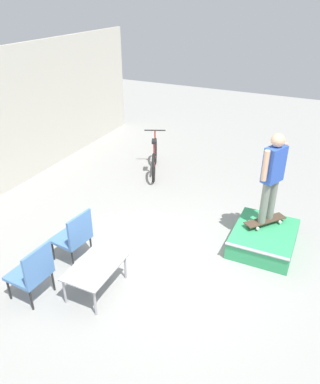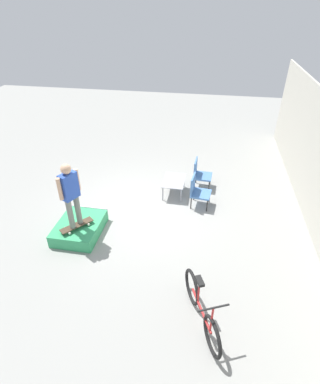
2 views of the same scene
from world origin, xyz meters
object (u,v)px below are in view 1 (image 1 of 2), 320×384
Objects in this scene: patio_chair_left at (33,271)px; bicycle at (154,158)px; person_skater at (273,172)px; skateboard_on_ramp at (265,220)px; patio_chair_right at (75,235)px; skate_ramp_box at (264,238)px; coffee_table at (95,269)px.

bicycle reaches higher than patio_chair_left.
bicycle is (1.72, 3.02, -0.99)m from person_skater.
skateboard_on_ramp is 3.30m from patio_chair_right.
skate_ramp_box is 1.44× the size of patio_chair_right.
coffee_table is at bearing 165.19° from person_skater.
coffee_table is 1.03× the size of patio_chair_left.
skate_ramp_box is 2.98m from coffee_table.
bicycle is at bearing 85.39° from person_skater.
skateboard_on_ramp is 0.47× the size of bicycle.
patio_chair_left reaches higher than skateboard_on_ramp.
person_skater is at bearing -143.46° from bicycle.
patio_chair_left is 4.60m from bicycle.
skate_ramp_box is 1.44× the size of patio_chair_left.
patio_chair_right reaches higher than skateboard_on_ramp.
patio_chair_left is at bearing 160.26° from bicycle.
bicycle is (1.92, 3.07, 0.20)m from skate_ramp_box.
skateboard_on_ramp is 0.46× the size of person_skater.
patio_chair_left reaches higher than coffee_table.
person_skater is at bearing 139.78° from patio_chair_left.
bicycle reaches higher than skateboard_on_ramp.
patio_chair_left reaches higher than skate_ramp_box.
patio_chair_left is 1.00× the size of patio_chair_right.
skateboard_on_ramp is 0.95m from person_skater.
coffee_table is at bearing 179.91° from skateboard_on_ramp.
person_skater is (0.00, 0.00, 0.95)m from skateboard_on_ramp.
skate_ramp_box is 0.83× the size of bicycle.
skate_ramp_box is 3.24m from patio_chair_right.
skate_ramp_box is at bearing -43.05° from coffee_table.
skateboard_on_ramp reaches higher than skate_ramp_box.
person_skater reaches higher than patio_chair_right.
coffee_table is (-2.37, 1.98, -0.95)m from person_skater.
coffee_table is (-2.17, 2.03, 0.24)m from skate_ramp_box.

